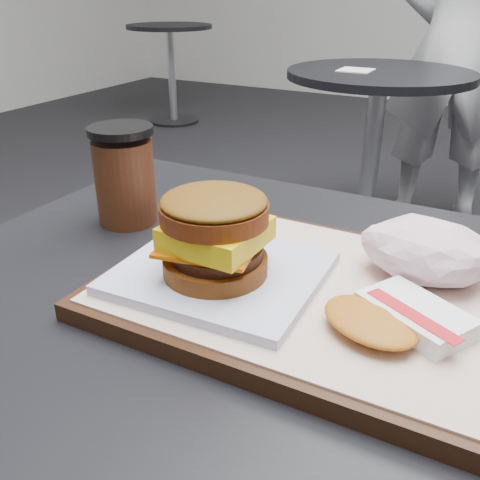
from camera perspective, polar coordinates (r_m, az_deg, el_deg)
name	(u,v)px	position (r m, az deg, el deg)	size (l,w,h in m)	color
customer_table	(287,433)	(0.65, 5.01, -19.78)	(0.80, 0.60, 0.77)	#A5A5AA
serving_tray	(307,292)	(0.52, 7.14, -5.57)	(0.38, 0.28, 0.02)	black
breakfast_sandwich	(217,244)	(0.50, -2.48, -0.41)	(0.20, 0.18, 0.09)	white
hash_brown	(395,318)	(0.47, 16.21, -7.97)	(0.13, 0.12, 0.02)	white
crumpled_wrapper	(427,250)	(0.55, 19.34, -1.05)	(0.12, 0.10, 0.06)	white
coffee_cup	(125,178)	(0.69, -12.19, 6.53)	(0.08, 0.08, 0.12)	#3F1C0F
neighbor_table	(375,123)	(2.20, 14.19, 11.97)	(0.70, 0.70, 0.75)	black
napkin	(356,70)	(2.13, 12.25, 17.29)	(0.12, 0.12, 0.00)	white
patron	(456,46)	(2.65, 22.05, 18.59)	(0.58, 0.38, 1.59)	silver
bg_table_mid	(170,50)	(4.47, -7.42, 19.44)	(0.66, 0.66, 0.75)	black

